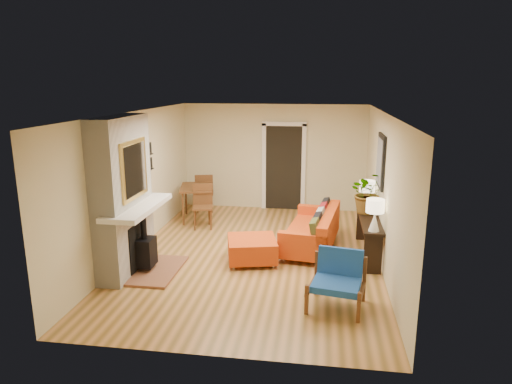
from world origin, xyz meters
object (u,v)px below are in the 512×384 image
Objects in this scene: blue_chair at (338,276)px; ottoman at (252,248)px; console_table at (369,225)px; houseplant at (369,192)px; lamp_far at (367,191)px; dining_table at (200,193)px; lamp_near at (375,211)px; sofa at (315,230)px.

ottoman is at bearing 136.06° from blue_chair.
houseplant reaches higher than console_table.
lamp_far is at bearing 90.00° from console_table.
lamp_far is (2.07, 1.28, 0.82)m from ottoman.
lamp_far reaches higher than dining_table.
lamp_near is 0.67× the size of houseplant.
blue_chair is 1.62× the size of lamp_near.
lamp_near reaches higher than dining_table.
houseplant is (0.60, 2.31, 0.70)m from blue_chair.
houseplant reaches higher than ottoman.
console_table is at bearing 73.22° from blue_chair.
sofa reaches higher than ottoman.
ottoman is at bearing -148.13° from lamp_far.
console_table is at bearing -15.23° from sofa.
ottoman is 1.26× the size of houseplant.
lamp_far is (0.61, 2.69, 0.64)m from blue_chair.
lamp_far reaches higher than blue_chair.
houseplant is at bearing 23.70° from ottoman.
sofa is at bearing -156.83° from lamp_far.
ottoman is 1.86× the size of lamp_far.
dining_table is at bearing 145.22° from lamp_near.
console_table is at bearing -25.87° from dining_table.
lamp_near is (2.07, -0.16, 0.82)m from ottoman.
dining_table is at bearing 157.98° from houseplant.
console_table is 2.31× the size of houseplant.
blue_chair is at bearing -80.93° from sofa.
lamp_near reaches higher than blue_chair.
lamp_near reaches higher than console_table.
lamp_near is at bearing -4.39° from ottoman.
dining_table reaches higher than sofa.
ottoman is 0.54× the size of console_table.
sofa is 3.08m from dining_table.
console_table is (0.61, 2.01, 0.15)m from blue_chair.
ottoman is at bearing -156.30° from houseplant.
houseplant is (-0.01, 0.30, 0.55)m from console_table.
lamp_far is 0.67× the size of houseplant.
console_table is at bearing -90.00° from lamp_far.
console_table is (0.97, -0.26, 0.23)m from sofa.
sofa is 3.92× the size of lamp_far.
lamp_near is at bearing -34.78° from dining_table.
console_table is at bearing -88.07° from houseplant.
sofa is 2.64× the size of houseplant.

